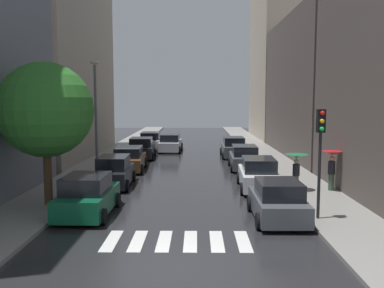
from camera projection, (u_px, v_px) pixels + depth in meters
The scene contains 22 objects.
ground_plane at pixel (189, 157), 35.82m from camera, with size 28.00×72.00×0.04m, color #232326.
sidewalk_left at pixel (113, 155), 35.89m from camera, with size 3.00×72.00×0.15m, color gray.
sidewalk_right at pixel (266, 156), 35.73m from camera, with size 3.00×72.00×0.15m, color gray.
crosswalk_stripes at pixel (177, 241), 14.41m from camera, with size 4.95×2.20×0.01m.
building_left_mid at pixel (56, 34), 34.74m from camera, with size 6.00×17.54×20.28m, color #9E9384.
building_right_mid at pixel (320, 87), 35.54m from camera, with size 6.00×18.06×11.67m, color #564C47.
building_right_far at pixel (281, 63), 51.96m from camera, with size 6.00×14.28×18.57m, color #B2A38C.
parked_car_left_nearest at pixel (87, 197), 17.53m from camera, with size 2.15×4.12×1.73m.
parked_car_left_second at pixel (114, 172), 23.42m from camera, with size 2.06×4.35×1.72m.
parked_car_left_third at pixel (129, 159), 28.74m from camera, with size 2.27×4.74×1.62m.
parked_car_left_fourth at pixel (141, 149), 34.56m from camera, with size 2.28×4.13×1.71m.
parked_car_left_fifth at pixel (151, 141), 40.77m from camera, with size 2.19×4.53×1.68m.
parked_car_right_nearest at pixel (278, 201), 16.86m from camera, with size 2.09×4.01×1.62m.
parked_car_right_second at pixel (258, 175), 22.62m from camera, with size 2.23×4.50×1.73m.
parked_car_right_third at pixel (244, 158), 29.19m from camera, with size 2.12×4.36×1.67m.
parked_car_right_fourth at pixel (233, 148), 35.25m from camera, with size 2.09×4.27×1.71m.
car_midroad at pixel (170, 143), 39.14m from camera, with size 2.17×4.65×1.63m.
pedestrian_foreground at pixel (296, 163), 21.67m from camera, with size 1.17×1.17×1.87m.
pedestrian_near_tree at pixel (332, 161), 21.63m from camera, with size 1.05×1.05×2.04m.
street_tree_left at pixel (45, 110), 18.49m from camera, with size 4.19×4.19×6.31m.
traffic_light_right_corner at pixel (320, 139), 16.31m from camera, with size 0.30×0.42×4.30m.
lamp_post_left at pixel (96, 110), 25.86m from camera, with size 0.60×0.28×7.02m.
Camera 1 is at (0.67, -11.50, 4.83)m, focal length 39.51 mm.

